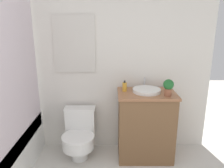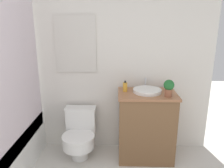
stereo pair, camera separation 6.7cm
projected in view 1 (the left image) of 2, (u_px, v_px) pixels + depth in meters
The scene contains 6 objects.
wall_back at pixel (78, 57), 2.78m from camera, with size 3.41×0.07×2.50m.
toilet at pixel (79, 134), 2.76m from camera, with size 0.40×0.51×0.62m.
vanity at pixel (145, 125), 2.73m from camera, with size 0.70×0.48×0.86m.
sink at pixel (146, 90), 2.63m from camera, with size 0.34×0.37×0.13m.
soap_bottle at pixel (124, 87), 2.65m from camera, with size 0.05×0.05×0.13m.
potted_plant at pixel (168, 87), 2.46m from camera, with size 0.12×0.12×0.19m.
Camera 1 is at (0.43, -0.34, 1.67)m, focal length 35.00 mm.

